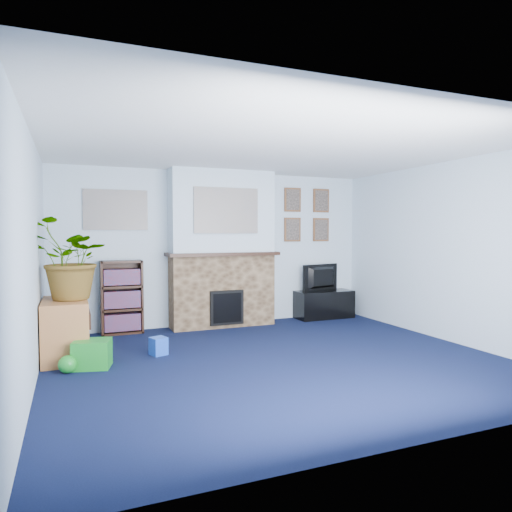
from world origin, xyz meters
name	(u,v)px	position (x,y,z in m)	size (l,w,h in m)	color
floor	(278,360)	(0.00, 0.00, 0.00)	(5.00, 4.50, 0.01)	black
ceiling	(278,147)	(0.00, 0.00, 2.40)	(5.00, 4.50, 0.01)	white
wall_back	(218,248)	(0.00, 2.25, 1.20)	(5.00, 0.04, 2.40)	silver
wall_front	(419,271)	(0.00, -2.25, 1.20)	(5.00, 0.04, 2.40)	silver
wall_left	(32,260)	(-2.50, 0.00, 1.20)	(0.04, 4.50, 2.40)	silver
wall_right	(448,251)	(2.50, 0.00, 1.20)	(0.04, 4.50, 2.40)	silver
chimney_breast	(222,250)	(0.00, 2.05, 1.18)	(1.72, 0.50, 2.40)	brown
collage_main	(226,211)	(0.00, 1.84, 1.78)	(1.00, 0.03, 0.68)	gray
collage_left	(116,210)	(-1.55, 2.23, 1.78)	(0.90, 0.03, 0.58)	gray
portrait_tl	(292,200)	(1.30, 2.23, 2.00)	(0.30, 0.03, 0.40)	brown
portrait_tr	(321,201)	(1.85, 2.23, 2.00)	(0.30, 0.03, 0.40)	brown
portrait_bl	(292,230)	(1.30, 2.23, 1.50)	(0.30, 0.03, 0.40)	brown
portrait_br	(321,230)	(1.85, 2.23, 1.50)	(0.30, 0.03, 0.40)	brown
tv_stand	(324,305)	(1.81, 2.03, 0.23)	(0.98, 0.41, 0.46)	black
television	(324,278)	(1.81, 2.05, 0.69)	(0.78, 0.10, 0.45)	black
bookshelf	(122,299)	(-1.50, 2.11, 0.50)	(0.58, 0.28, 1.05)	black
sideboard	(65,329)	(-2.24, 0.98, 0.35)	(0.49, 0.88, 0.68)	#B06A38
potted_plant	(69,258)	(-2.19, 0.93, 1.16)	(0.86, 0.75, 0.96)	#26661E
mantel_clock	(219,248)	(-0.07, 2.00, 1.22)	(0.09, 0.06, 0.13)	gold
mantel_candle	(240,247)	(0.27, 2.00, 1.23)	(0.05, 0.05, 0.16)	#B2BFC6
mantel_teddy	(187,248)	(-0.56, 2.00, 1.22)	(0.14, 0.14, 0.14)	gray
mantel_can	(264,248)	(0.68, 2.00, 1.21)	(0.07, 0.07, 0.13)	blue
green_crate	(92,355)	(-1.97, 0.48, 0.14)	(0.37, 0.30, 0.30)	#198C26
toy_ball	(67,365)	(-2.22, 0.38, 0.09)	(0.18, 0.18, 0.18)	#198C26
toy_block	(158,346)	(-1.22, 0.74, 0.11)	(0.17, 0.17, 0.21)	blue
toy_tube	(83,353)	(-2.05, 0.88, 0.07)	(0.12, 0.12, 0.27)	#198C26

